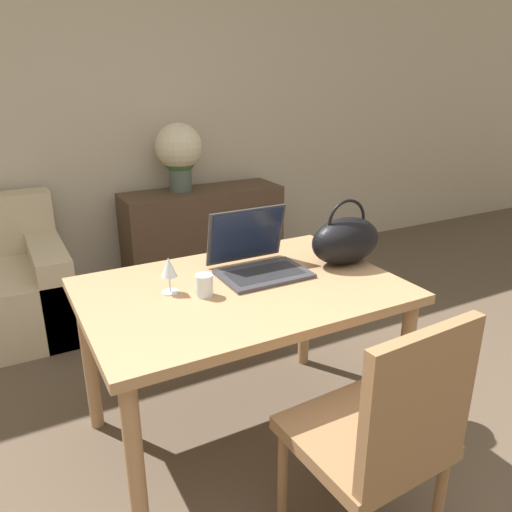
{
  "coord_description": "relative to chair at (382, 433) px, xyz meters",
  "views": [
    {
      "loc": [
        -0.71,
        -0.88,
        1.56
      ],
      "look_at": [
        0.19,
        0.8,
        0.86
      ],
      "focal_mm": 35.0,
      "sensor_mm": 36.0,
      "label": 1
    }
  ],
  "objects": [
    {
      "name": "dining_table",
      "position": [
        -0.1,
        0.76,
        0.13
      ],
      "size": [
        1.28,
        0.88,
        0.74
      ],
      "color": "#A87F56",
      "rests_on": "ground_plane"
    },
    {
      "name": "drinking_glass",
      "position": [
        -0.27,
        0.75,
        0.26
      ],
      "size": [
        0.07,
        0.07,
        0.09
      ],
      "color": "silver",
      "rests_on": "dining_table"
    },
    {
      "name": "wall_back",
      "position": [
        -0.22,
        2.87,
        0.83
      ],
      "size": [
        10.0,
        0.06,
        2.7
      ],
      "color": "#BCB29E",
      "rests_on": "ground_plane"
    },
    {
      "name": "chair",
      "position": [
        0.0,
        0.0,
        0.0
      ],
      "size": [
        0.46,
        0.46,
        0.93
      ],
      "rotation": [
        0.0,
        0.0,
        0.05
      ],
      "color": "olive",
      "rests_on": "ground_plane"
    },
    {
      "name": "laptop",
      "position": [
        0.04,
        0.89,
        0.29
      ],
      "size": [
        0.37,
        0.33,
        0.27
      ],
      "color": "#38383D",
      "rests_on": "dining_table"
    },
    {
      "name": "flower_vase",
      "position": [
        0.32,
        2.62,
        0.49
      ],
      "size": [
        0.35,
        0.35,
        0.5
      ],
      "color": "#47564C",
      "rests_on": "sideboard"
    },
    {
      "name": "sideboard",
      "position": [
        0.48,
        2.57,
        -0.16
      ],
      "size": [
        1.23,
        0.4,
        0.72
      ],
      "color": "#4C3828",
      "rests_on": "ground_plane"
    },
    {
      "name": "wine_glass",
      "position": [
        -0.38,
        0.84,
        0.32
      ],
      "size": [
        0.07,
        0.07,
        0.15
      ],
      "color": "silver",
      "rests_on": "dining_table"
    },
    {
      "name": "handbag",
      "position": [
        0.44,
        0.78,
        0.33
      ],
      "size": [
        0.34,
        0.2,
        0.3
      ],
      "color": "black",
      "rests_on": "dining_table"
    }
  ]
}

